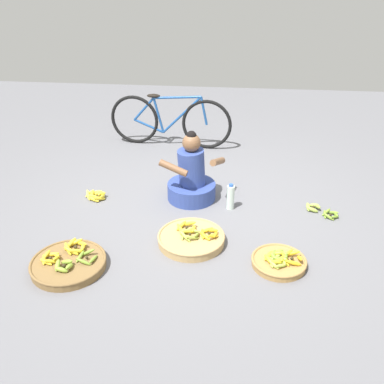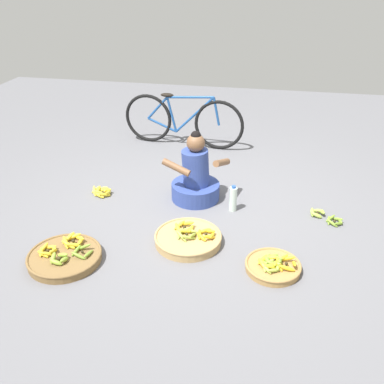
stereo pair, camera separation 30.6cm
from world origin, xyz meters
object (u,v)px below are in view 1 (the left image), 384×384
object	(u,v)px
banana_basket_mid_left	(279,261)
water_bottle	(231,197)
vendor_woman_front	(192,178)
banana_basket_mid_right	(68,263)
bicycle_leaning	(170,121)
loose_bananas_back_right	(321,211)
banana_basket_near_vendor	(191,238)
loose_bananas_near_bicycle	(96,195)

from	to	relation	value
banana_basket_mid_left	water_bottle	xyz separation A→B (m)	(-0.44, 0.91, 0.09)
vendor_woman_front	banana_basket_mid_left	size ratio (longest dim) A/B	1.65
banana_basket_mid_right	water_bottle	xyz separation A→B (m)	(1.33, 1.13, 0.09)
bicycle_leaning	banana_basket_mid_left	size ratio (longest dim) A/B	3.62
bicycle_leaning	banana_basket_mid_left	xyz separation A→B (m)	(1.33, -2.56, -0.31)
loose_bananas_back_right	water_bottle	xyz separation A→B (m)	(-0.94, -0.01, 0.11)
vendor_woman_front	banana_basket_mid_right	bearing A→B (deg)	-124.79
vendor_woman_front	banana_basket_near_vendor	bearing A→B (deg)	-83.87
vendor_woman_front	bicycle_leaning	xyz separation A→B (m)	(-0.46, 1.48, 0.11)
water_bottle	banana_basket_mid_right	bearing A→B (deg)	-139.62
banana_basket_mid_right	banana_basket_near_vendor	distance (m)	1.10
vendor_woman_front	banana_basket_mid_left	world-z (taller)	vendor_woman_front
vendor_woman_front	loose_bananas_back_right	xyz separation A→B (m)	(1.36, -0.16, -0.22)
bicycle_leaning	loose_bananas_near_bicycle	distance (m)	1.72
banana_basket_mid_right	bicycle_leaning	bearing A→B (deg)	81.01
banana_basket_mid_left	banana_basket_mid_right	bearing A→B (deg)	-172.98
bicycle_leaning	loose_bananas_near_bicycle	size ratio (longest dim) A/B	6.56
bicycle_leaning	loose_bananas_back_right	distance (m)	2.48
bicycle_leaning	vendor_woman_front	bearing A→B (deg)	-72.66
loose_bananas_near_bicycle	water_bottle	bearing A→B (deg)	-2.63
loose_bananas_near_bicycle	banana_basket_mid_right	bearing A→B (deg)	-83.51
banana_basket_mid_right	water_bottle	distance (m)	1.74
banana_basket_mid_right	water_bottle	world-z (taller)	water_bottle
vendor_woman_front	banana_basket_mid_left	xyz separation A→B (m)	(0.86, -1.08, -0.20)
bicycle_leaning	loose_bananas_near_bicycle	xyz separation A→B (m)	(-0.58, -1.59, -0.33)
loose_bananas_back_right	banana_basket_near_vendor	bearing A→B (deg)	-152.31
bicycle_leaning	banana_basket_mid_right	xyz separation A→B (m)	(-0.44, -2.78, -0.31)
banana_basket_near_vendor	loose_bananas_back_right	xyz separation A→B (m)	(1.27, 0.67, -0.02)
vendor_woman_front	banana_basket_mid_right	distance (m)	1.60
banana_basket_mid_right	banana_basket_mid_left	world-z (taller)	banana_basket_mid_right
bicycle_leaning	loose_bananas_near_bicycle	bearing A→B (deg)	-109.96
vendor_woman_front	banana_basket_near_vendor	xyz separation A→B (m)	(0.09, -0.83, -0.20)
banana_basket_mid_right	vendor_woman_front	bearing A→B (deg)	55.21
banana_basket_mid_right	water_bottle	bearing A→B (deg)	40.38
banana_basket_mid_right	banana_basket_mid_left	xyz separation A→B (m)	(1.77, 0.22, -0.00)
bicycle_leaning	water_bottle	size ratio (longest dim) A/B	5.96
banana_basket_near_vendor	loose_bananas_near_bicycle	xyz separation A→B (m)	(-1.13, 0.73, -0.02)
vendor_woman_front	bicycle_leaning	bearing A→B (deg)	107.34
banana_basket_mid_left	loose_bananas_back_right	bearing A→B (deg)	61.71
vendor_woman_front	banana_basket_near_vendor	distance (m)	0.86
banana_basket_mid_right	loose_bananas_near_bicycle	size ratio (longest dim) A/B	2.45
banana_basket_near_vendor	loose_bananas_back_right	world-z (taller)	banana_basket_near_vendor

